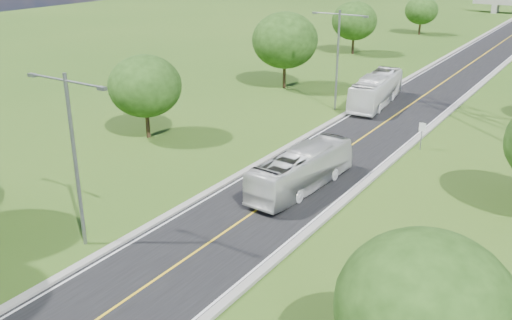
{
  "coord_description": "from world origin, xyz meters",
  "views": [
    {
      "loc": [
        18.05,
        -6.86,
        16.45
      ],
      "look_at": [
        -0.79,
        22.09,
        3.0
      ],
      "focal_mm": 40.0,
      "sensor_mm": 36.0,
      "label": 1
    }
  ],
  "objects": [
    {
      "name": "ground",
      "position": [
        0.0,
        60.0,
        0.0
      ],
      "size": [
        260.0,
        260.0,
        0.0
      ],
      "primitive_type": "plane",
      "color": "#2B5016",
      "rests_on": "ground"
    },
    {
      "name": "road",
      "position": [
        0.0,
        66.0,
        0.03
      ],
      "size": [
        8.0,
        150.0,
        0.06
      ],
      "primitive_type": "cube",
      "color": "black",
      "rests_on": "ground"
    },
    {
      "name": "curb_left",
      "position": [
        -4.25,
        66.0,
        0.11
      ],
      "size": [
        0.5,
        150.0,
        0.22
      ],
      "primitive_type": "cube",
      "color": "gray",
      "rests_on": "ground"
    },
    {
      "name": "curb_right",
      "position": [
        4.25,
        66.0,
        0.11
      ],
      "size": [
        0.5,
        150.0,
        0.22
      ],
      "primitive_type": "cube",
      "color": "gray",
      "rests_on": "ground"
    },
    {
      "name": "speed_limit_sign",
      "position": [
        5.2,
        37.98,
        1.6
      ],
      "size": [
        0.55,
        0.09,
        2.4
      ],
      "color": "slate",
      "rests_on": "ground"
    },
    {
      "name": "streetlight_near_left",
      "position": [
        -6.0,
        12.0,
        5.94
      ],
      "size": [
        5.9,
        0.25,
        10.0
      ],
      "color": "slate",
      "rests_on": "ground"
    },
    {
      "name": "streetlight_mid_left",
      "position": [
        -6.0,
        45.0,
        5.94
      ],
      "size": [
        5.9,
        0.25,
        10.0
      ],
      "color": "slate",
      "rests_on": "ground"
    },
    {
      "name": "tree_lb",
      "position": [
        -16.0,
        28.0,
        4.64
      ],
      "size": [
        6.3,
        6.3,
        7.33
      ],
      "color": "black",
      "rests_on": "ground"
    },
    {
      "name": "tree_lc",
      "position": [
        -15.0,
        50.0,
        5.58
      ],
      "size": [
        7.56,
        7.56,
        8.79
      ],
      "color": "black",
      "rests_on": "ground"
    },
    {
      "name": "tree_ld",
      "position": [
        -17.0,
        74.0,
        4.95
      ],
      "size": [
        6.72,
        6.72,
        7.82
      ],
      "color": "black",
      "rests_on": "ground"
    },
    {
      "name": "tree_le",
      "position": [
        -14.5,
        98.0,
        4.33
      ],
      "size": [
        5.88,
        5.88,
        6.84
      ],
      "color": "black",
      "rests_on": "ground"
    },
    {
      "name": "tree_ra",
      "position": [
        14.0,
        10.0,
        4.64
      ],
      "size": [
        6.3,
        6.3,
        7.33
      ],
      "color": "black",
      "rests_on": "ground"
    },
    {
      "name": "bus_outbound",
      "position": [
        0.8,
        25.46,
        1.5
      ],
      "size": [
        3.1,
        10.47,
        2.88
      ],
      "primitive_type": "imported",
      "rotation": [
        0.0,
        0.0,
        3.07
      ],
      "color": "silver",
      "rests_on": "road"
    },
    {
      "name": "bus_inbound",
      "position": [
        -3.14,
        48.77,
        1.67
      ],
      "size": [
        3.94,
        11.77,
        3.22
      ],
      "primitive_type": "imported",
      "rotation": [
        0.0,
        0.0,
        0.11
      ],
      "color": "white",
      "rests_on": "road"
    }
  ]
}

